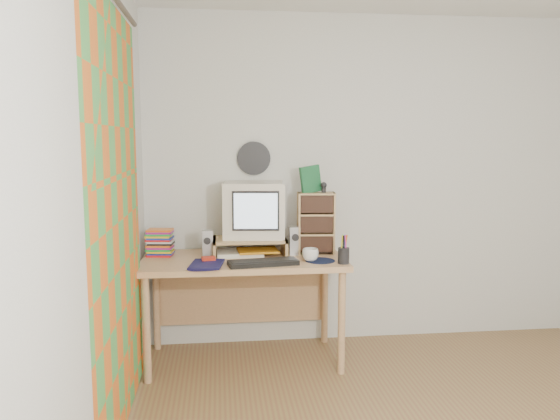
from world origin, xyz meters
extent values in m
plane|color=silver|center=(0.00, 1.75, 1.25)|extent=(3.50, 0.00, 3.50)
plane|color=silver|center=(-1.75, 0.00, 1.25)|extent=(0.00, 3.50, 3.50)
plane|color=orange|center=(-1.71, 0.48, 1.15)|extent=(0.00, 2.20, 2.20)
cylinder|color=black|center=(-0.93, 1.73, 1.43)|extent=(0.25, 0.02, 0.25)
cube|color=tan|center=(-1.03, 1.38, 0.73)|extent=(1.40, 0.70, 0.04)
cube|color=tan|center=(-1.03, 1.71, 0.38)|extent=(1.33, 0.02, 0.41)
cylinder|color=tan|center=(-1.67, 1.09, 0.35)|extent=(0.05, 0.05, 0.71)
cylinder|color=tan|center=(-0.39, 1.09, 0.35)|extent=(0.05, 0.05, 0.71)
cylinder|color=tan|center=(-1.67, 1.67, 0.35)|extent=(0.05, 0.05, 0.71)
cylinder|color=tan|center=(-0.39, 1.67, 0.35)|extent=(0.05, 0.05, 0.71)
cube|color=tan|center=(-1.23, 1.48, 0.81)|extent=(0.02, 0.30, 0.12)
cube|color=tan|center=(-0.73, 1.48, 0.81)|extent=(0.02, 0.30, 0.12)
cube|color=tan|center=(-0.98, 1.48, 0.86)|extent=(0.52, 0.30, 0.02)
cube|color=silver|center=(-0.94, 1.53, 1.07)|extent=(0.46, 0.46, 0.40)
cube|color=#A4A4A9|center=(-1.28, 1.42, 0.85)|extent=(0.08, 0.08, 0.19)
cube|color=#A4A4A9|center=(-0.66, 1.45, 0.85)|extent=(0.08, 0.08, 0.20)
cube|color=black|center=(-0.91, 1.15, 0.77)|extent=(0.48, 0.22, 0.03)
cube|color=tan|center=(-0.50, 1.48, 0.97)|extent=(0.28, 0.17, 0.44)
imported|color=white|center=(-0.58, 1.22, 0.79)|extent=(0.14, 0.14, 0.09)
imported|color=#13113E|center=(-1.38, 1.16, 0.78)|extent=(0.27, 0.22, 0.05)
cylinder|color=black|center=(-0.52, 1.22, 0.75)|extent=(0.21, 0.21, 0.00)
cube|color=red|center=(-1.27, 1.24, 0.77)|extent=(0.10, 0.07, 0.04)
cube|color=#1A5C33|center=(-0.54, 1.49, 1.29)|extent=(0.15, 0.08, 0.19)
camera|label=1|loc=(-1.20, -2.36, 1.58)|focal=35.00mm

